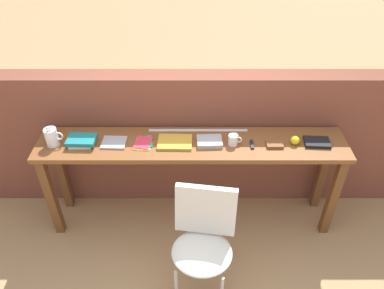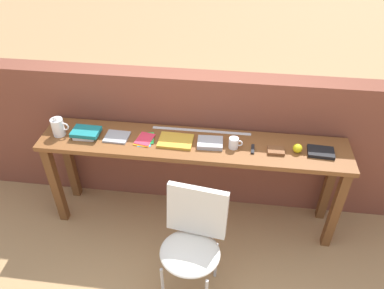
# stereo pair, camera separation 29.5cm
# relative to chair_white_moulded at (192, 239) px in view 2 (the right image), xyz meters

# --- Properties ---
(ground_plane) EXTENTS (40.00, 40.00, 0.00)m
(ground_plane) POSITION_rel_chair_white_moulded_xyz_m (-0.08, 0.37, -0.53)
(ground_plane) COLOR tan
(brick_wall_back) EXTENTS (6.00, 0.20, 1.31)m
(brick_wall_back) POSITION_rel_chair_white_moulded_xyz_m (-0.08, 1.01, 0.13)
(brick_wall_back) COLOR brown
(brick_wall_back) RESTS_ON ground
(sideboard) EXTENTS (2.50, 0.44, 0.88)m
(sideboard) POSITION_rel_chair_white_moulded_xyz_m (-0.08, 0.67, 0.21)
(sideboard) COLOR brown
(sideboard) RESTS_ON ground
(chair_white_moulded) EXTENTS (0.50, 0.51, 0.89)m
(chair_white_moulded) POSITION_rel_chair_white_moulded_xyz_m (0.00, 0.00, 0.00)
(chair_white_moulded) COLOR silver
(chair_white_moulded) RESTS_ON ground
(pitcher_white) EXTENTS (0.14, 0.10, 0.18)m
(pitcher_white) POSITION_rel_chair_white_moulded_xyz_m (-1.18, 0.64, 0.43)
(pitcher_white) COLOR white
(pitcher_white) RESTS_ON sideboard
(book_stack_leftmost) EXTENTS (0.23, 0.18, 0.06)m
(book_stack_leftmost) POSITION_rel_chair_white_moulded_xyz_m (-0.96, 0.65, 0.39)
(book_stack_leftmost) COLOR white
(book_stack_leftmost) RESTS_ON sideboard
(magazine_cycling) EXTENTS (0.20, 0.17, 0.01)m
(magazine_cycling) POSITION_rel_chair_white_moulded_xyz_m (-0.70, 0.66, 0.36)
(magazine_cycling) COLOR #9E9EA3
(magazine_cycling) RESTS_ON sideboard
(pamphlet_pile_colourful) EXTENTS (0.16, 0.20, 0.01)m
(pamphlet_pile_colourful) POSITION_rel_chair_white_moulded_xyz_m (-0.47, 0.66, 0.36)
(pamphlet_pile_colourful) COLOR #3399D8
(pamphlet_pile_colourful) RESTS_ON sideboard
(book_open_centre) EXTENTS (0.28, 0.21, 0.02)m
(book_open_centre) POSITION_rel_chair_white_moulded_xyz_m (-0.22, 0.66, 0.36)
(book_open_centre) COLOR gold
(book_open_centre) RESTS_ON sideboard
(book_grey_hardcover) EXTENTS (0.21, 0.16, 0.04)m
(book_grey_hardcover) POSITION_rel_chair_white_moulded_xyz_m (0.06, 0.66, 0.37)
(book_grey_hardcover) COLOR #9E9EA3
(book_grey_hardcover) RESTS_ON sideboard
(mug) EXTENTS (0.11, 0.08, 0.09)m
(mug) POSITION_rel_chair_white_moulded_xyz_m (0.25, 0.65, 0.40)
(mug) COLOR white
(mug) RESTS_ON sideboard
(multitool_folded) EXTENTS (0.03, 0.11, 0.02)m
(multitool_folded) POSITION_rel_chair_white_moulded_xyz_m (0.40, 0.63, 0.36)
(multitool_folded) COLOR black
(multitool_folded) RESTS_ON sideboard
(leather_journal_brown) EXTENTS (0.13, 0.10, 0.02)m
(leather_journal_brown) POSITION_rel_chair_white_moulded_xyz_m (0.57, 0.63, 0.37)
(leather_journal_brown) COLOR brown
(leather_journal_brown) RESTS_ON sideboard
(sports_ball_small) EXTENTS (0.07, 0.07, 0.07)m
(sports_ball_small) POSITION_rel_chair_white_moulded_xyz_m (0.74, 0.65, 0.39)
(sports_ball_small) COLOR yellow
(sports_ball_small) RESTS_ON sideboard
(book_repair_rightmost) EXTENTS (0.21, 0.15, 0.03)m
(book_repair_rightmost) POSITION_rel_chair_white_moulded_xyz_m (0.92, 0.66, 0.37)
(book_repair_rightmost) COLOR black
(book_repair_rightmost) RESTS_ON sideboard
(ruler_metal_back_edge) EXTENTS (0.83, 0.03, 0.00)m
(ruler_metal_back_edge) POSITION_rel_chair_white_moulded_xyz_m (-0.03, 0.84, 0.35)
(ruler_metal_back_edge) COLOR silver
(ruler_metal_back_edge) RESTS_ON sideboard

